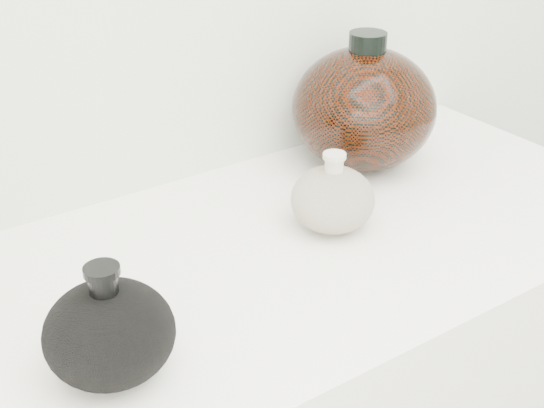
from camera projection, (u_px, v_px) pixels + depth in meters
black_gourd_vase at (109, 332)px, 0.75m from camera, size 0.15×0.15×0.13m
cream_gourd_vase at (333, 199)px, 1.02m from camera, size 0.13×0.13×0.11m
right_round_pot at (364, 108)px, 1.17m from camera, size 0.24×0.24×0.21m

